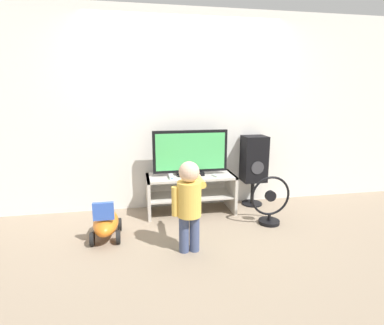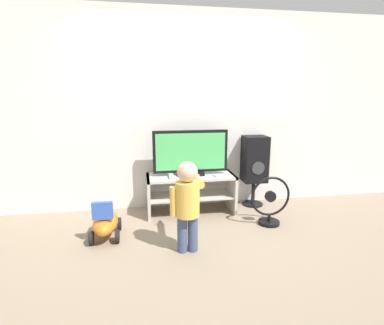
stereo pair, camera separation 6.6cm
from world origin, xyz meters
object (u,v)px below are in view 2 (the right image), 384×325
Objects in this scene: remote_primary at (215,176)px; speaker_tower at (255,161)px; game_console at (171,176)px; television at (191,153)px; floor_fan at (270,203)px; ride_on_toy at (105,222)px; child at (188,199)px.

speaker_tower reaches higher than remote_primary.
game_console reaches higher than remote_primary.
television is 0.98× the size of speaker_tower.
game_console is 0.56m from remote_primary.
ride_on_toy is (-1.90, -0.02, -0.09)m from floor_fan.
television reaches higher than game_console.
floor_fan is (-0.04, -0.66, -0.37)m from speaker_tower.
floor_fan is at bearing -35.47° from remote_primary.
floor_fan is (1.07, 0.45, -0.28)m from child.
remote_primary is at bearing 144.53° from floor_fan.
speaker_tower is 2.11m from ride_on_toy.
remote_primary is at bearing 17.84° from ride_on_toy.
game_console is 0.33× the size of floor_fan.
floor_fan is (0.87, -0.55, -0.53)m from television.
ride_on_toy is at bearing -150.93° from television.
speaker_tower is at bearing 19.19° from ride_on_toy.
remote_primary is 0.67m from speaker_tower.
floor_fan is at bearing -22.08° from game_console.
television is at bearing -173.59° from speaker_tower.
ride_on_toy is (-0.77, -0.48, -0.35)m from game_console.
television is at bearing 79.02° from child.
floor_fan is (1.13, -0.46, -0.26)m from game_console.
television is 4.85× the size of game_console.
child is 1.01m from ride_on_toy.
speaker_tower reaches higher than ride_on_toy.
game_console is at bearing 174.68° from remote_primary.
remote_primary is at bearing -26.12° from television.
remote_primary is at bearing -5.32° from game_console.
child is (-0.20, -1.01, -0.25)m from television.
game_console is at bearing 157.92° from floor_fan.
speaker_tower is (1.11, 1.11, 0.10)m from child.
remote_primary is 0.99m from child.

